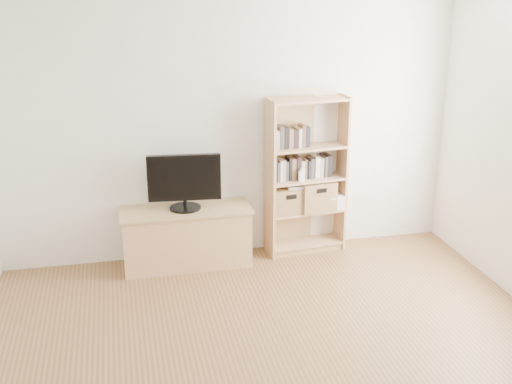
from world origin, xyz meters
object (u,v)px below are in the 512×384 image
object	(u,v)px
bookshelf	(306,176)
baby_monitor	(302,176)
tv_stand	(186,238)
laptop	(302,185)
television	(184,182)
basket_left	(286,200)
basket_right	(315,195)

from	to	relation	value
bookshelf	baby_monitor	distance (m)	0.13
tv_stand	laptop	world-z (taller)	laptop
television	laptop	world-z (taller)	television
tv_stand	bookshelf	xyz separation A→B (m)	(1.23, 0.09, 0.52)
bookshelf	baby_monitor	world-z (taller)	bookshelf
tv_stand	television	size ratio (longest dim) A/B	1.76
bookshelf	basket_left	xyz separation A→B (m)	(-0.21, -0.03, -0.22)
basket_left	basket_right	distance (m)	0.31
basket_left	laptop	distance (m)	0.22
bookshelf	basket_right	bearing A→B (deg)	-2.60
tv_stand	basket_right	size ratio (longest dim) A/B	3.36
basket_right	baby_monitor	bearing A→B (deg)	-158.23
basket_left	laptop	bearing A→B (deg)	-3.27
baby_monitor	basket_right	size ratio (longest dim) A/B	0.31
tv_stand	laptop	distance (m)	1.26
television	basket_right	bearing A→B (deg)	8.84
bookshelf	basket_left	distance (m)	0.31
bookshelf	basket_right	size ratio (longest dim) A/B	4.40
tv_stand	basket_right	world-z (taller)	basket_right
basket_left	laptop	size ratio (longest dim) A/B	0.97
television	basket_right	distance (m)	1.35
baby_monitor	basket_right	xyz separation A→B (m)	(0.18, 0.10, -0.24)
tv_stand	bookshelf	world-z (taller)	bookshelf
television	basket_right	xyz separation A→B (m)	(1.33, 0.09, -0.26)
television	basket_right	world-z (taller)	television
baby_monitor	laptop	world-z (taller)	baby_monitor
baby_monitor	basket_left	size ratio (longest dim) A/B	0.35
tv_stand	television	xyz separation A→B (m)	(0.00, 0.00, 0.57)
basket_left	baby_monitor	bearing A→B (deg)	-35.10
tv_stand	television	bearing A→B (deg)	0.00
baby_monitor	bookshelf	bearing A→B (deg)	47.75
laptop	basket_left	bearing A→B (deg)	-174.43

